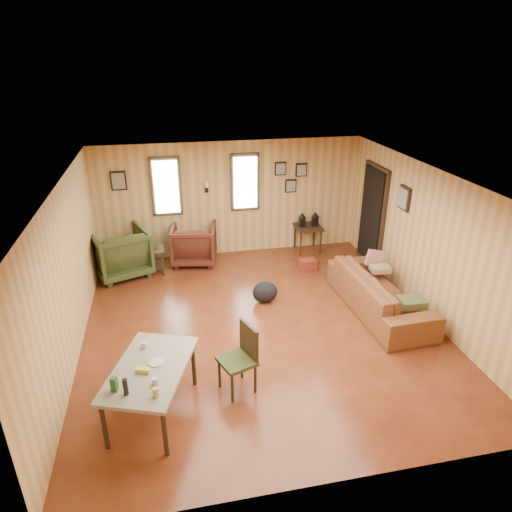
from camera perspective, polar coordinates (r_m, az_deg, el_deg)
The scene contains 11 objects.
room at distance 7.11m, azimuth 1.54°, elevation 0.84°, with size 5.54×6.04×2.44m.
sofa at distance 7.86m, azimuth 15.28°, elevation -3.69°, with size 2.33×0.68×0.91m, color brown.
recliner_brown at distance 9.43m, azimuth -7.75°, elevation 1.75°, with size 0.87×0.82×0.90m, color #491F16.
recliner_green at distance 9.17m, azimuth -16.60°, elevation 0.65°, with size 0.99×0.93×1.02m, color #333F1C.
end_table at distance 9.16m, azimuth -12.92°, elevation -0.04°, with size 0.50×0.45×0.63m.
side_table at distance 9.89m, azimuth 6.55°, elevation 3.90°, with size 0.56×0.56×0.89m.
cooler at distance 9.17m, azimuth 6.44°, elevation -1.12°, with size 0.36×0.28×0.23m.
backpack at distance 7.97m, azimuth 1.13°, elevation -4.53°, with size 0.52×0.45×0.38m.
sofa_pillows at distance 7.99m, azimuth 16.76°, elevation -3.05°, with size 0.45×1.70×0.35m.
dining_table at distance 5.60m, azimuth -13.13°, elevation -13.98°, with size 1.22×1.54×0.88m.
dining_chair at distance 5.91m, azimuth -1.80°, elevation -12.23°, with size 0.54×0.54×0.93m.
Camera 1 is at (-1.34, -6.06, 4.05)m, focal length 32.00 mm.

